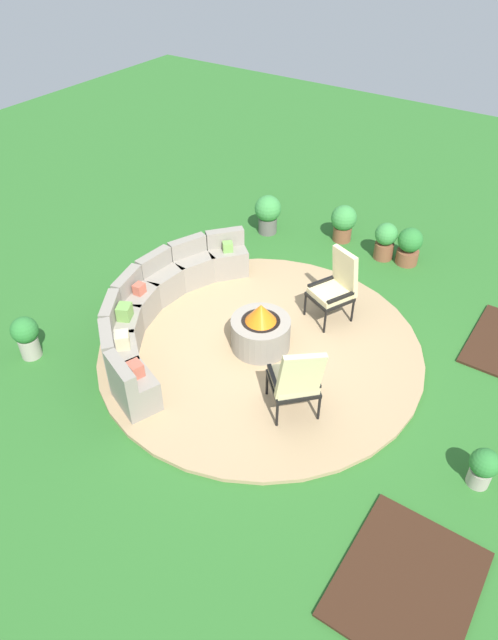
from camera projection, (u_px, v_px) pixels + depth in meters
name	position (u px, v px, depth m)	size (l,w,h in m)	color
ground_plane	(260.00, 349.00, 8.25)	(24.00, 24.00, 0.00)	#2D6B28
patio_circle	(260.00, 347.00, 8.23)	(4.69, 4.69, 0.06)	tan
mulch_bed_left	(407.00, 583.00, 5.53)	(1.57, 1.26, 0.04)	#382114
fire_pit	(261.00, 330.00, 8.03)	(0.86, 0.86, 0.75)	gray
curved_stone_bench	(159.00, 306.00, 8.44)	(3.82, 1.86, 0.75)	gray
lounge_chair_front_left	(296.00, 380.00, 6.87)	(0.82, 0.85, 1.15)	black
lounge_chair_front_right	(336.00, 286.00, 8.40)	(0.75, 0.73, 1.14)	black
potted_plant_0	(409.00, 245.00, 9.82)	(0.43, 0.43, 0.68)	brown
potted_plant_1	(385.00, 240.00, 9.95)	(0.40, 0.40, 0.69)	brown
potted_plant_2	(483.00, 467.00, 6.28)	(0.33, 0.33, 0.53)	#A89E8E
potted_plant_3	(268.00, 212.00, 10.63)	(0.50, 0.50, 0.75)	#605B56
potted_plant_4	(344.00, 222.00, 10.42)	(0.47, 0.47, 0.70)	brown
potted_plant_5	(26.00, 335.00, 7.91)	(0.38, 0.38, 0.67)	#A89E8E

